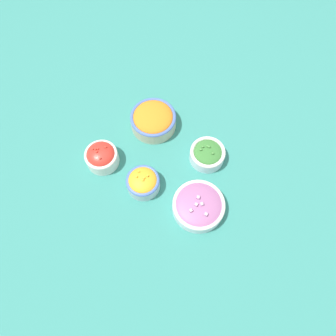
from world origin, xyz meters
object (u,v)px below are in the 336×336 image
at_px(bowl_cherry_tomatoes, 102,156).
at_px(bowl_broccoli, 207,154).
at_px(bowl_squash, 143,182).
at_px(bowl_red_onion, 199,206).
at_px(bowl_carrots, 153,119).

bearing_deg(bowl_cherry_tomatoes, bowl_broccoli, -135.57).
bearing_deg(bowl_squash, bowl_red_onion, -161.24).
bearing_deg(bowl_squash, bowl_cherry_tomatoes, 9.64).
bearing_deg(bowl_carrots, bowl_squash, 125.45).
height_order(bowl_squash, bowl_carrots, same).
height_order(bowl_squash, bowl_cherry_tomatoes, bowl_cherry_tomatoes).
height_order(bowl_red_onion, bowl_broccoli, same).
bearing_deg(bowl_red_onion, bowl_cherry_tomatoes, 14.53).
distance_m(bowl_red_onion, bowl_carrots, 0.35).
relative_size(bowl_cherry_tomatoes, bowl_carrots, 0.69).
bearing_deg(bowl_broccoli, bowl_carrots, 6.68).
xyz_separation_m(bowl_red_onion, bowl_carrots, (0.33, -0.13, 0.01)).
distance_m(bowl_cherry_tomatoes, bowl_carrots, 0.23).
relative_size(bowl_squash, bowl_broccoli, 0.92).
xyz_separation_m(bowl_red_onion, bowl_squash, (0.19, 0.06, 0.00)).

